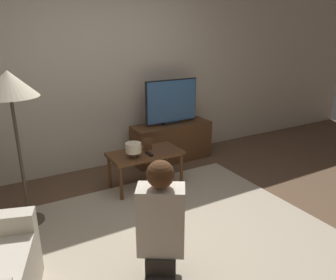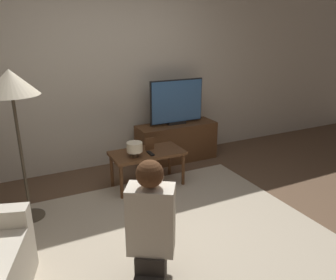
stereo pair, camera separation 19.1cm
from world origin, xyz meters
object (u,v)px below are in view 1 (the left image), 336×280
at_px(floor_lamp, 10,91).
at_px(table_lamp, 134,149).
at_px(person_kneeling, 161,224).
at_px(tv, 172,102).
at_px(coffee_table, 145,156).

distance_m(floor_lamp, table_lamp, 1.40).
bearing_deg(person_kneeling, floor_lamp, -28.55).
bearing_deg(floor_lamp, person_kneeling, -60.61).
bearing_deg(tv, coffee_table, -139.72).
relative_size(tv, floor_lamp, 0.53).
bearing_deg(coffee_table, table_lamp, -155.67).
xyz_separation_m(coffee_table, floor_lamp, (-1.35, -0.14, 0.92)).
height_order(tv, table_lamp, tv).
distance_m(person_kneeling, table_lamp, 1.47).
height_order(floor_lamp, table_lamp, floor_lamp).
relative_size(tv, person_kneeling, 0.82).
bearing_deg(person_kneeling, table_lamp, -74.41).
distance_m(tv, coffee_table, 1.04).
height_order(tv, person_kneeling, tv).
xyz_separation_m(tv, floor_lamp, (-2.06, -0.75, 0.45)).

